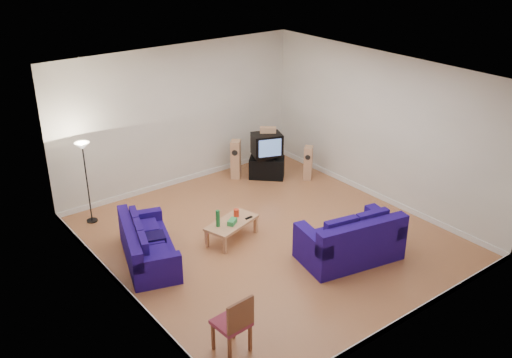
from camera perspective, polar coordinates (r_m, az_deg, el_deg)
room at (r=10.38m, az=1.34°, el=1.50°), size 6.01×6.51×3.21m
sofa_three_seat at (r=10.42m, az=-10.95°, el=-6.76°), size 1.34×2.03×0.72m
sofa_loveseat at (r=10.39m, az=9.49°, el=-6.32°), size 1.94×1.33×0.89m
coffee_table at (r=10.86m, az=-2.45°, el=-4.52°), size 1.17×0.81×0.39m
bottle at (r=10.62m, az=-3.83°, el=-3.95°), size 0.09×0.09×0.33m
tissue_box at (r=10.74m, az=-2.39°, el=-4.29°), size 0.25×0.22×0.09m
red_canister at (r=10.99m, az=-1.98°, el=-3.40°), size 0.11×0.11×0.15m
remote at (r=10.94m, az=-0.72°, el=-3.89°), size 0.16×0.06×0.02m
tv_stand at (r=13.51m, az=1.09°, el=1.15°), size 0.89×0.89×0.49m
av_receiver at (r=13.38m, az=0.85°, el=2.30°), size 0.55×0.50×0.10m
television at (r=13.24m, az=1.10°, el=3.48°), size 0.79×0.69×0.51m
centre_speaker at (r=13.22m, az=1.21°, el=4.93°), size 0.39×0.34×0.13m
speaker_left at (r=13.43m, az=-2.04°, el=1.99°), size 0.34×0.35×0.93m
speaker_right at (r=13.42m, az=5.23°, el=1.61°), size 0.30×0.30×0.81m
floor_lamp at (r=11.54m, az=-16.85°, el=2.12°), size 0.29×0.29×1.71m
dining_chair at (r=8.12m, az=-2.17°, el=-14.10°), size 0.49×0.49×0.95m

